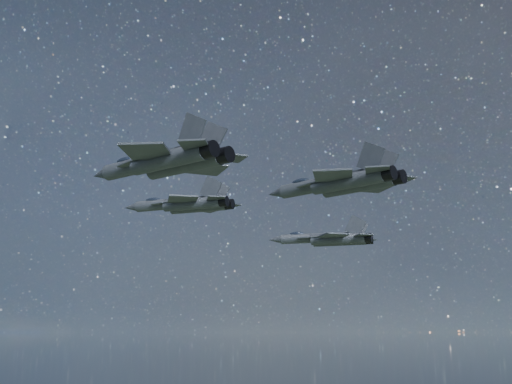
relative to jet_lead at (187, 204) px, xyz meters
The scene contains 4 objects.
jet_lead is the anchor object (origin of this frame).
jet_left 25.50m from the jet_lead, 64.96° to the left, with size 17.71×12.01×4.46m.
jet_right 28.65m from the jet_lead, 55.12° to the right, with size 17.66×12.42×4.46m.
jet_slot 25.42m from the jet_lead, ahead, with size 18.41×12.74×4.62m.
Camera 1 is at (39.01, -64.00, 132.34)m, focal length 42.00 mm.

